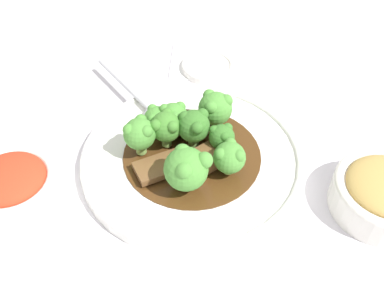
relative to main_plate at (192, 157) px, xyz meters
The scene contains 18 objects.
ground_plane 0.01m from the main_plate, ahead, with size 4.00×4.00×0.00m, color silver.
main_plate is the anchor object (origin of this frame).
beef_strip_0 0.03m from the main_plate, 150.69° to the right, with size 0.06×0.06×0.02m.
beef_strip_1 0.04m from the main_plate, 134.98° to the left, with size 0.07×0.08×0.01m.
beef_strip_2 0.05m from the main_plate, ahead, with size 0.04×0.06×0.01m.
broccoli_floret_0 0.05m from the main_plate, 72.37° to the left, with size 0.04×0.04×0.05m.
broccoli_floret_1 0.07m from the main_plate, behind, with size 0.05×0.05×0.06m.
broccoli_floret_2 0.06m from the main_plate, 40.53° to the left, with size 0.04×0.04×0.05m.
broccoli_floret_3 0.08m from the main_plate, 95.83° to the left, with size 0.04×0.04×0.05m.
broccoli_floret_4 0.07m from the main_plate, 57.20° to the left, with size 0.04×0.04×0.04m.
broccoli_floret_5 0.04m from the main_plate, ahead, with size 0.04×0.04×0.05m.
broccoli_floret_6 0.06m from the main_plate, 118.43° to the right, with size 0.04×0.04×0.04m.
broccoli_floret_7 0.07m from the main_plate, 22.53° to the right, with size 0.04×0.04×0.05m.
broccoli_floret_8 0.05m from the main_plate, 76.75° to the right, with size 0.03×0.03×0.04m.
serving_spoon 0.09m from the main_plate, 43.39° to the left, with size 0.16×0.15×0.01m.
side_bowl_kimchi 0.22m from the main_plate, 113.81° to the left, with size 0.11×0.11×0.05m.
sauce_dish 0.20m from the main_plate, ahead, with size 0.08×0.08×0.01m.
paper_napkin 0.23m from the main_plate, ahead, with size 0.12×0.08×0.01m.
Camera 1 is at (-0.39, -0.05, 0.43)m, focal length 42.00 mm.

